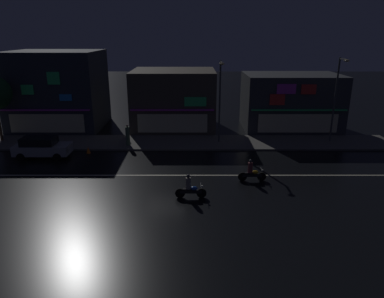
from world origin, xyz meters
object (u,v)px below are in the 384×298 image
Objects in this scene: pedestrian_on_sidewalk at (127,136)px; motorcycle_lead at (190,188)px; streetlamp_west at (220,95)px; traffic_cone at (88,150)px; motorcycle_following at (251,172)px; streetlamp_mid at (336,93)px; parked_car_near_kerb at (41,147)px.

motorcycle_lead is (5.49, -10.13, -0.36)m from pedestrian_on_sidewalk.
streetlamp_west is 13.03× the size of traffic_cone.
pedestrian_on_sidewalk is at bearing -43.91° from motorcycle_following.
streetlamp_mid is 1.72× the size of parked_car_near_kerb.
streetlamp_west is at bearing 13.35° from traffic_cone.
pedestrian_on_sidewalk is 3.36× the size of traffic_cone.
motorcycle_lead is 4.86m from motorcycle_following.
streetlamp_mid is at bearing -98.35° from pedestrian_on_sidewalk.
streetlamp_west reaches higher than parked_car_near_kerb.
parked_car_near_kerb is at bearing -170.90° from streetlamp_mid.
streetlamp_mid reaches higher than streetlamp_west.
motorcycle_following is at bearing -134.75° from streetlamp_mid.
motorcycle_following is at bearing -24.52° from traffic_cone.
streetlamp_mid is 17.43m from motorcycle_lead.
motorcycle_lead is at bearing -163.47° from pedestrian_on_sidewalk.
motorcycle_lead is 3.45× the size of traffic_cone.
parked_car_near_kerb is 16.68m from motorcycle_following.
motorcycle_following reaches higher than traffic_cone.
streetlamp_west is 11.84m from motorcycle_lead.
pedestrian_on_sidewalk is at bearing -63.72° from motorcycle_lead.
streetlamp_west reaches higher than motorcycle_following.
traffic_cone is (-21.22, -2.94, -4.21)m from streetlamp_mid.
traffic_cone is at bearing -166.65° from streetlamp_west.
streetlamp_west is 0.97× the size of streetlamp_mid.
motorcycle_following is (9.61, -7.55, -0.36)m from pedestrian_on_sidewalk.
streetlamp_mid is 3.90× the size of motorcycle_lead.
traffic_cone is at bearing -30.26° from motorcycle_following.
traffic_cone is (-8.49, 8.33, -0.36)m from motorcycle_lead.
streetlamp_mid reaches higher than parked_car_near_kerb.
motorcycle_following is (-8.61, -8.69, -3.85)m from streetlamp_mid.
pedestrian_on_sidewalk is 0.43× the size of parked_car_near_kerb.
streetlamp_west is at bearing -178.22° from streetlamp_mid.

